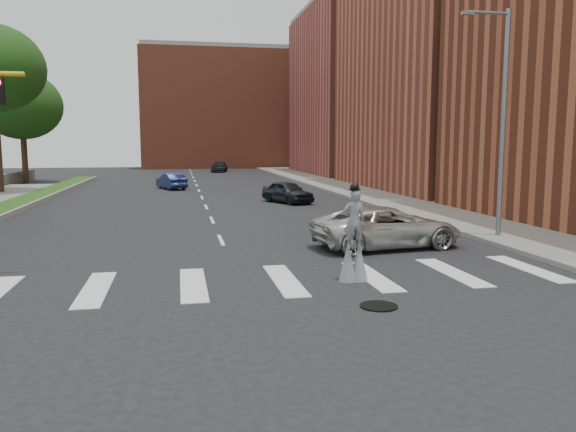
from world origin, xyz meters
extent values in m
plane|color=black|center=(0.00, 0.00, 0.00)|extent=(160.00, 160.00, 0.00)
cube|color=#214714|center=(-11.50, 20.00, 0.12)|extent=(2.00, 60.00, 0.25)
cube|color=gray|center=(-10.45, 20.00, 0.14)|extent=(0.20, 60.00, 0.28)
cube|color=slate|center=(12.50, 25.00, 0.09)|extent=(5.00, 90.00, 0.18)
cylinder|color=black|center=(3.00, -2.00, 0.02)|extent=(0.90, 0.90, 0.04)
cube|color=#A34B33|center=(22.00, 30.00, 12.00)|extent=(16.00, 22.00, 24.00)
cube|color=#AE4940|center=(22.00, 54.00, 10.00)|extent=(16.00, 22.00, 20.00)
cube|color=#A34B33|center=(6.00, 78.00, 9.00)|extent=(26.00, 14.00, 18.00)
cylinder|color=slate|center=(11.00, 6.00, 4.50)|extent=(0.20, 0.20, 9.00)
cylinder|color=slate|center=(10.20, 6.00, 8.80)|extent=(1.80, 0.12, 0.12)
cube|color=slate|center=(9.30, 6.00, 8.75)|extent=(0.50, 0.18, 0.12)
cylinder|color=#321F14|center=(3.34, 0.56, 0.45)|extent=(0.07, 0.07, 0.89)
cylinder|color=#321F14|center=(3.02, 0.57, 0.45)|extent=(0.07, 0.07, 0.89)
cone|color=slate|center=(3.34, 0.56, 0.56)|extent=(0.52, 0.52, 1.11)
cone|color=slate|center=(3.02, 0.57, 0.56)|extent=(0.52, 0.52, 1.11)
imported|color=slate|center=(3.18, 0.57, 1.74)|extent=(0.63, 0.43, 1.69)
sphere|color=black|center=(3.18, 0.57, 2.65)|extent=(0.26, 0.26, 0.26)
cylinder|color=black|center=(3.18, 0.57, 2.60)|extent=(0.34, 0.34, 0.02)
cube|color=yellow|center=(3.18, 0.71, 2.20)|extent=(0.22, 0.05, 0.10)
imported|color=silver|center=(5.96, 5.23, 0.77)|extent=(5.86, 3.29, 1.55)
imported|color=black|center=(5.32, 21.39, 0.71)|extent=(3.24, 4.48, 1.42)
imported|color=navy|center=(-2.22, 34.07, 0.68)|extent=(2.75, 4.36, 1.36)
imported|color=black|center=(3.80, 61.53, 0.68)|extent=(2.71, 4.97, 1.37)
cylinder|color=#321F14|center=(-16.17, 43.94, 2.76)|extent=(0.56, 0.56, 5.53)
ellipsoid|color=#14340F|center=(-16.17, 43.94, 7.42)|extent=(7.55, 7.55, 6.42)
camera|label=1|loc=(-1.61, -14.31, 3.88)|focal=35.00mm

